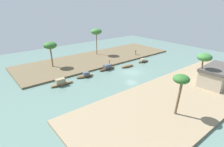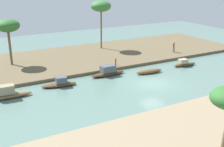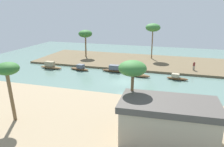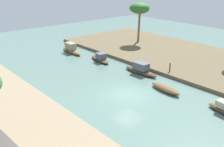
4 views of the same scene
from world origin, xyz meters
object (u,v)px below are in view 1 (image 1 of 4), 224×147
object	(u,v)px
sampan_midstream	(143,61)
sampan_open_hull	(127,66)
palm_tree_left_far	(50,46)
riverside_building	(217,75)
sampan_foreground	(61,83)
palm_tree_right_short	(204,58)
palm_tree_left_near	(96,32)
palm_tree_right_tall	(181,81)
sampan_with_red_awning	(107,68)
person_on_near_bank	(136,53)
sampan_downstream_large	(85,75)
mooring_post	(109,62)

from	to	relation	value
sampan_midstream	sampan_open_hull	distance (m)	5.95
palm_tree_left_far	riverside_building	size ratio (longest dim) A/B	0.73
sampan_foreground	palm_tree_right_short	distance (m)	26.25
palm_tree_left_near	palm_tree_right_tall	distance (m)	33.80
sampan_foreground	sampan_with_red_awning	bearing A→B (deg)	-170.51
sampan_midstream	palm_tree_right_tall	bearing A→B (deg)	59.05
sampan_with_red_awning	palm_tree_left_far	xyz separation A→B (m)	(9.45, -9.28, 4.95)
sampan_with_red_awning	palm_tree_right_short	distance (m)	20.49
sampan_with_red_awning	person_on_near_bank	distance (m)	14.12
palm_tree_left_near	palm_tree_right_tall	xyz separation A→B (m)	(9.10, 32.52, -1.57)
sampan_open_hull	palm_tree_left_near	xyz separation A→B (m)	(-0.20, -13.32, 6.68)
sampan_midstream	palm_tree_left_near	size ratio (longest dim) A/B	0.46
sampan_foreground	sampan_downstream_large	distance (m)	5.72
palm_tree_left_near	sampan_foreground	bearing A→B (deg)	37.13
sampan_foreground	palm_tree_right_short	world-z (taller)	palm_tree_right_short
sampan_foreground	sampan_midstream	size ratio (longest dim) A/B	1.35
sampan_midstream	sampan_downstream_large	xyz separation A→B (m)	(17.21, -0.79, 0.03)
palm_tree_right_tall	sampan_downstream_large	bearing A→B (deg)	-83.31
person_on_near_bank	palm_tree_left_near	world-z (taller)	palm_tree_left_near
mooring_post	palm_tree_right_tall	distance (m)	24.33
sampan_midstream	palm_tree_left_far	distance (m)	23.51
sampan_foreground	riverside_building	distance (m)	29.23
sampan_midstream	palm_tree_left_far	world-z (taller)	palm_tree_left_far
palm_tree_right_tall	sampan_with_red_awning	bearing A→B (deg)	-100.89
palm_tree_left_far	palm_tree_right_tall	size ratio (longest dim) A/B	1.02
palm_tree_left_far	riverside_building	xyz separation A→B (m)	(-19.96, 29.14, -3.30)
sampan_with_red_awning	sampan_midstream	distance (m)	10.93
sampan_midstream	palm_tree_left_near	world-z (taller)	palm_tree_left_near
sampan_downstream_large	mooring_post	bearing A→B (deg)	-152.86
sampan_with_red_awning	sampan_foreground	distance (m)	12.15
person_on_near_bank	palm_tree_left_near	bearing A→B (deg)	92.47
sampan_midstream	mooring_post	distance (m)	9.27
sampan_downstream_large	sampan_open_hull	bearing A→B (deg)	-176.06
person_on_near_bank	mooring_post	size ratio (longest dim) A/B	1.68
mooring_post	palm_tree_left_far	bearing A→B (deg)	-31.22
person_on_near_bank	palm_tree_left_far	bearing A→B (deg)	121.58
sampan_foreground	palm_tree_left_near	xyz separation A→B (m)	(-17.15, -12.99, 6.43)
sampan_foreground	sampan_downstream_large	world-z (taller)	sampan_foreground
sampan_midstream	person_on_near_bank	bearing A→B (deg)	-110.02
sampan_midstream	sampan_open_hull	size ratio (longest dim) A/B	0.95
sampan_foreground	sampan_downstream_large	size ratio (longest dim) A/B	1.16
riverside_building	sampan_downstream_large	bearing A→B (deg)	-51.73
sampan_midstream	riverside_building	bearing A→B (deg)	95.46
palm_tree_left_far	palm_tree_right_tall	world-z (taller)	palm_tree_left_far
palm_tree_left_near	riverside_building	xyz separation A→B (m)	(-5.43, 31.48, -4.83)
sampan_midstream	palm_tree_left_far	bearing A→B (deg)	-21.51
sampan_open_hull	mooring_post	distance (m)	4.66
sampan_downstream_large	palm_tree_right_short	size ratio (longest dim) A/B	0.64
sampan_foreground	palm_tree_left_far	xyz separation A→B (m)	(-2.62, -10.65, 4.91)
sampan_midstream	sampan_foreground	bearing A→B (deg)	6.16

